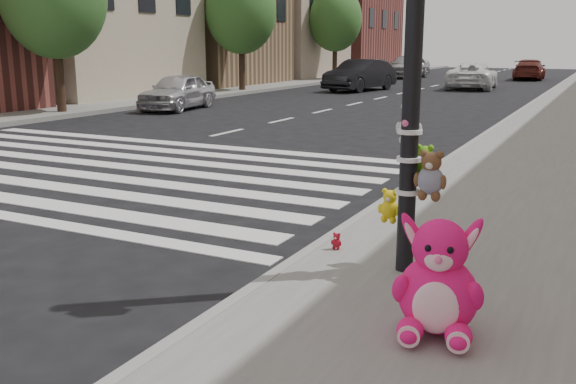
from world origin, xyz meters
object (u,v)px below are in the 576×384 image
Objects in this scene: signal_pole at (415,91)px; car_dark_far at (360,75)px; pink_bunny at (438,286)px; car_silver_far at (178,91)px; red_teddy at (337,241)px; car_white_near at (473,76)px.

car_dark_far is (-9.39, 23.79, -1.06)m from signal_pole.
car_silver_far is at bearing 121.30° from pink_bunny.
car_dark_far is at bearing 111.92° from red_teddy.
red_teddy is 0.04× the size of car_white_near.
pink_bunny is (0.58, -1.23, -1.29)m from signal_pole.
car_white_near reaches higher than car_silver_far.
signal_pole reaches higher than car_white_near.
car_silver_far is at bearing 60.51° from car_white_near.
signal_pole is at bearing -55.16° from car_silver_far.
car_silver_far is at bearing 133.36° from signal_pole.
car_dark_far is at bearing 111.54° from signal_pole.
pink_bunny is 29.29m from car_white_near.
red_teddy is 0.04× the size of car_dark_far.
car_dark_far is at bearing 69.51° from car_silver_far.
signal_pole is at bearing -16.28° from red_teddy.
signal_pole is 1.10× the size of car_silver_far.
car_white_near is at bearing 89.94° from pink_bunny.
car_white_near is (-5.42, 28.79, 0.14)m from pink_bunny.
pink_bunny is 2.08m from red_teddy.
red_teddy is at bearing 122.28° from pink_bunny.
pink_bunny is at bearing -58.40° from car_dark_far.
pink_bunny is 0.20× the size of car_dark_far.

